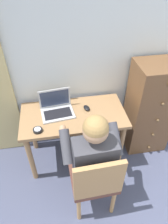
% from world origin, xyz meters
% --- Properties ---
extents(wall_back, '(4.80, 0.05, 2.50)m').
position_xyz_m(wall_back, '(0.00, 2.20, 1.25)').
color(wall_back, silver).
rests_on(wall_back, ground_plane).
extents(desk, '(1.12, 0.57, 0.72)m').
position_xyz_m(desk, '(-0.36, 1.84, 0.60)').
color(desk, '#9E754C').
rests_on(desk, ground_plane).
extents(dresser, '(0.50, 0.44, 1.18)m').
position_xyz_m(dresser, '(0.58, 1.94, 0.59)').
color(dresser, brown).
rests_on(dresser, ground_plane).
extents(chair, '(0.43, 0.41, 0.89)m').
position_xyz_m(chair, '(-0.26, 1.16, 0.50)').
color(chair, brown).
rests_on(chair, ground_plane).
extents(person_seated, '(0.54, 0.59, 1.20)m').
position_xyz_m(person_seated, '(-0.26, 1.35, 0.68)').
color(person_seated, '#4C4C4C').
rests_on(person_seated, ground_plane).
extents(laptop, '(0.37, 0.29, 0.24)m').
position_xyz_m(laptop, '(-0.53, 1.91, 0.77)').
color(laptop, '#B7BABF').
rests_on(laptop, desk).
extents(computer_mouse, '(0.08, 0.11, 0.03)m').
position_xyz_m(computer_mouse, '(-0.20, 1.90, 0.74)').
color(computer_mouse, black).
rests_on(computer_mouse, desk).
extents(desk_clock, '(0.09, 0.09, 0.03)m').
position_xyz_m(desk_clock, '(-0.73, 1.65, 0.74)').
color(desk_clock, black).
rests_on(desk_clock, desk).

